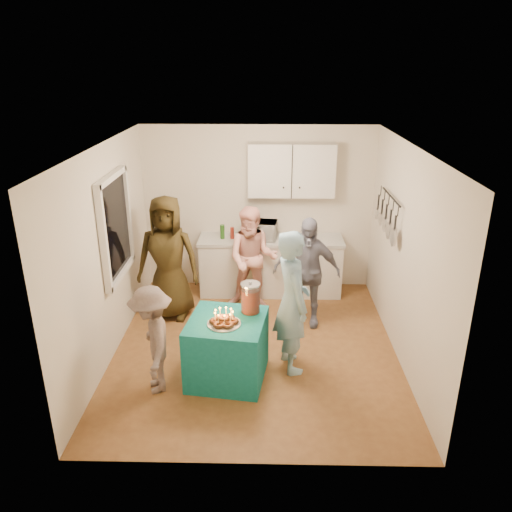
{
  "coord_description": "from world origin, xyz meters",
  "views": [
    {
      "loc": [
        0.14,
        -5.6,
        3.52
      ],
      "look_at": [
        0.0,
        0.35,
        1.15
      ],
      "focal_mm": 35.0,
      "sensor_mm": 36.0,
      "label": 1
    }
  ],
  "objects_px": {
    "counter": "(271,267)",
    "punch_jar": "(250,299)",
    "man_birthday": "(292,302)",
    "woman_back_right": "(306,272)",
    "microwave": "(260,230)",
    "woman_back_center": "(253,259)",
    "party_table": "(227,349)",
    "child_near_left": "(153,340)",
    "woman_back_left": "(168,258)"
  },
  "relations": [
    {
      "from": "party_table",
      "to": "punch_jar",
      "type": "distance_m",
      "value": 0.64
    },
    {
      "from": "punch_jar",
      "to": "woman_back_center",
      "type": "height_order",
      "value": "woman_back_center"
    },
    {
      "from": "counter",
      "to": "woman_back_center",
      "type": "distance_m",
      "value": 0.68
    },
    {
      "from": "man_birthday",
      "to": "party_table",
      "type": "bearing_deg",
      "value": 92.49
    },
    {
      "from": "microwave",
      "to": "woman_back_right",
      "type": "height_order",
      "value": "woman_back_right"
    },
    {
      "from": "party_table",
      "to": "woman_back_center",
      "type": "xyz_separation_m",
      "value": [
        0.24,
        1.81,
        0.4
      ]
    },
    {
      "from": "man_birthday",
      "to": "child_near_left",
      "type": "height_order",
      "value": "man_birthday"
    },
    {
      "from": "counter",
      "to": "woman_back_left",
      "type": "relative_size",
      "value": 1.23
    },
    {
      "from": "woman_back_center",
      "to": "woman_back_right",
      "type": "bearing_deg",
      "value": -27.2
    },
    {
      "from": "counter",
      "to": "punch_jar",
      "type": "relative_size",
      "value": 6.47
    },
    {
      "from": "microwave",
      "to": "party_table",
      "type": "xyz_separation_m",
      "value": [
        -0.35,
        -2.33,
        -0.67
      ]
    },
    {
      "from": "woman_back_center",
      "to": "woman_back_right",
      "type": "xyz_separation_m",
      "value": [
        0.75,
        -0.49,
        0.01
      ]
    },
    {
      "from": "man_birthday",
      "to": "woman_back_right",
      "type": "relative_size",
      "value": 1.11
    },
    {
      "from": "microwave",
      "to": "woman_back_right",
      "type": "xyz_separation_m",
      "value": [
        0.65,
        -1.01,
        -0.26
      ]
    },
    {
      "from": "woman_back_left",
      "to": "child_near_left",
      "type": "relative_size",
      "value": 1.42
    },
    {
      "from": "party_table",
      "to": "child_near_left",
      "type": "height_order",
      "value": "child_near_left"
    },
    {
      "from": "counter",
      "to": "child_near_left",
      "type": "relative_size",
      "value": 1.74
    },
    {
      "from": "man_birthday",
      "to": "child_near_left",
      "type": "xyz_separation_m",
      "value": [
        -1.55,
        -0.48,
        -0.24
      ]
    },
    {
      "from": "woman_back_left",
      "to": "party_table",
      "type": "bearing_deg",
      "value": -54.63
    },
    {
      "from": "woman_back_left",
      "to": "man_birthday",
      "type": "bearing_deg",
      "value": -33.45
    },
    {
      "from": "party_table",
      "to": "microwave",
      "type": "bearing_deg",
      "value": 81.51
    },
    {
      "from": "woman_back_center",
      "to": "man_birthday",
      "type": "bearing_deg",
      "value": -66.34
    },
    {
      "from": "party_table",
      "to": "child_near_left",
      "type": "relative_size",
      "value": 0.67
    },
    {
      "from": "woman_back_center",
      "to": "child_near_left",
      "type": "relative_size",
      "value": 1.23
    },
    {
      "from": "party_table",
      "to": "woman_back_left",
      "type": "relative_size",
      "value": 0.47
    },
    {
      "from": "microwave",
      "to": "woman_back_left",
      "type": "distance_m",
      "value": 1.53
    },
    {
      "from": "party_table",
      "to": "man_birthday",
      "type": "height_order",
      "value": "man_birthday"
    },
    {
      "from": "child_near_left",
      "to": "woman_back_right",
      "type": "bearing_deg",
      "value": 115.23
    },
    {
      "from": "counter",
      "to": "microwave",
      "type": "bearing_deg",
      "value": 180.0
    },
    {
      "from": "counter",
      "to": "party_table",
      "type": "distance_m",
      "value": 2.39
    },
    {
      "from": "man_birthday",
      "to": "woman_back_left",
      "type": "relative_size",
      "value": 0.97
    },
    {
      "from": "party_table",
      "to": "child_near_left",
      "type": "xyz_separation_m",
      "value": [
        -0.8,
        -0.24,
        0.25
      ]
    },
    {
      "from": "woman_back_center",
      "to": "counter",
      "type": "bearing_deg",
      "value": 68.47
    },
    {
      "from": "microwave",
      "to": "man_birthday",
      "type": "distance_m",
      "value": 2.14
    },
    {
      "from": "woman_back_left",
      "to": "punch_jar",
      "type": "bearing_deg",
      "value": -43.85
    },
    {
      "from": "woman_back_right",
      "to": "party_table",
      "type": "bearing_deg",
      "value": -122.06
    },
    {
      "from": "man_birthday",
      "to": "woman_back_center",
      "type": "bearing_deg",
      "value": 2.54
    },
    {
      "from": "microwave",
      "to": "child_near_left",
      "type": "height_order",
      "value": "child_near_left"
    },
    {
      "from": "party_table",
      "to": "man_birthday",
      "type": "relative_size",
      "value": 0.49
    },
    {
      "from": "microwave",
      "to": "woman_back_right",
      "type": "bearing_deg",
      "value": -49.39
    },
    {
      "from": "counter",
      "to": "microwave",
      "type": "distance_m",
      "value": 0.64
    },
    {
      "from": "woman_back_right",
      "to": "woman_back_left",
      "type": "bearing_deg",
      "value": 179.28
    },
    {
      "from": "microwave",
      "to": "woman_back_right",
      "type": "relative_size",
      "value": 0.32
    },
    {
      "from": "punch_jar",
      "to": "man_birthday",
      "type": "height_order",
      "value": "man_birthday"
    },
    {
      "from": "punch_jar",
      "to": "microwave",
      "type": "bearing_deg",
      "value": 87.76
    },
    {
      "from": "microwave",
      "to": "woman_back_center",
      "type": "bearing_deg",
      "value": -93.53
    },
    {
      "from": "microwave",
      "to": "punch_jar",
      "type": "distance_m",
      "value": 2.13
    },
    {
      "from": "woman_back_right",
      "to": "child_near_left",
      "type": "distance_m",
      "value": 2.39
    },
    {
      "from": "man_birthday",
      "to": "child_near_left",
      "type": "bearing_deg",
      "value": 91.96
    },
    {
      "from": "counter",
      "to": "man_birthday",
      "type": "distance_m",
      "value": 2.15
    }
  ]
}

